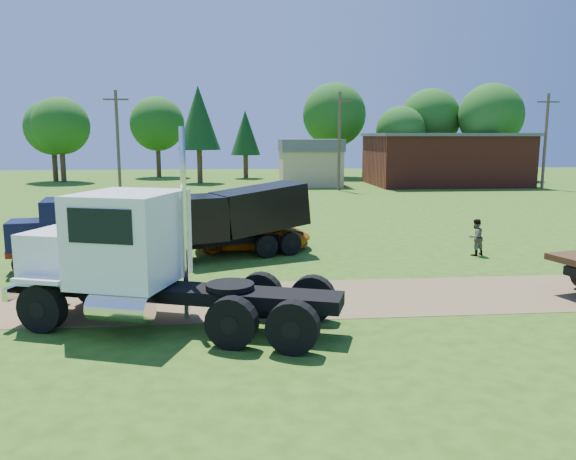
{
  "coord_description": "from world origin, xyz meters",
  "views": [
    {
      "loc": [
        -3.62,
        -16.78,
        5.01
      ],
      "look_at": [
        -1.72,
        3.44,
        1.6
      ],
      "focal_mm": 35.0,
      "sensor_mm": 36.0,
      "label": 1
    }
  ],
  "objects": [
    {
      "name": "dirt_track",
      "position": [
        0.0,
        0.0,
        0.01
      ],
      "size": [
        120.0,
        4.2,
        0.01
      ],
      "primitive_type": "cube",
      "color": "brown",
      "rests_on": "ground"
    },
    {
      "name": "white_semi_tractor",
      "position": [
        -6.38,
        -1.81,
        1.8
      ],
      "size": [
        8.86,
        5.27,
        5.26
      ],
      "rotation": [
        0.0,
        0.0,
        -0.32
      ],
      "color": "black",
      "rests_on": "ground"
    },
    {
      "name": "utility_poles",
      "position": [
        6.0,
        35.0,
        4.71
      ],
      "size": [
        42.2,
        0.28,
        9.0
      ],
      "color": "brown",
      "rests_on": "ground"
    },
    {
      "name": "spectator_b",
      "position": [
        6.47,
        5.72,
        0.78
      ],
      "size": [
        0.93,
        0.85,
        1.56
      ],
      "primitive_type": "imported",
      "rotation": [
        0.0,
        0.0,
        3.57
      ],
      "color": "#999999",
      "rests_on": "ground"
    },
    {
      "name": "tree_row",
      "position": [
        4.11,
        49.61,
        6.76
      ],
      "size": [
        56.46,
        15.29,
        11.39
      ],
      "color": "#372216",
      "rests_on": "ground"
    },
    {
      "name": "orange_pickup",
      "position": [
        -2.92,
        7.96,
        0.72
      ],
      "size": [
        5.3,
        2.62,
        1.45
      ],
      "primitive_type": "imported",
      "rotation": [
        0.0,
        0.0,
        1.61
      ],
      "color": "#C76609",
      "rests_on": "ground"
    },
    {
      "name": "brick_building",
      "position": [
        18.0,
        40.0,
        2.66
      ],
      "size": [
        15.4,
        10.4,
        5.3
      ],
      "color": "maroon",
      "rests_on": "ground"
    },
    {
      "name": "ground",
      "position": [
        0.0,
        0.0,
        0.0
      ],
      "size": [
        140.0,
        140.0,
        0.0
      ],
      "primitive_type": "plane",
      "color": "#2B4F11",
      "rests_on": "ground"
    },
    {
      "name": "tan_shed",
      "position": [
        4.0,
        40.0,
        2.42
      ],
      "size": [
        6.2,
        5.4,
        4.7
      ],
      "color": "tan",
      "rests_on": "ground"
    },
    {
      "name": "black_dump_truck",
      "position": [
        -3.76,
        6.44,
        1.67
      ],
      "size": [
        7.01,
        4.64,
        3.04
      ],
      "rotation": [
        0.0,
        0.0,
        0.42
      ],
      "color": "black",
      "rests_on": "ground"
    },
    {
      "name": "navy_truck",
      "position": [
        -9.35,
        4.95,
        1.37
      ],
      "size": [
        6.3,
        3.13,
        2.67
      ],
      "rotation": [
        0.0,
        0.0,
        0.18
      ],
      "color": "maroon",
      "rests_on": "ground"
    }
  ]
}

